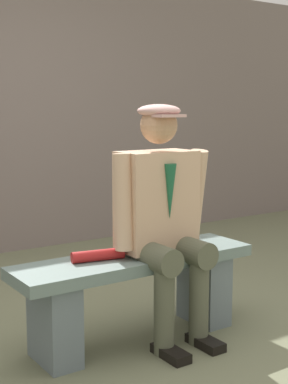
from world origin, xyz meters
The scene contains 4 objects.
ground_plane centered at (0.00, 0.00, 0.00)m, with size 30.00×30.00×0.00m, color #6C6F53.
bench centered at (0.00, 0.00, 0.32)m, with size 1.41×0.38×0.49m.
seated_man centered at (-0.14, 0.06, 0.74)m, with size 0.60×0.54×1.32m.
rolled_magazine centered at (0.23, -0.02, 0.52)m, with size 0.06×0.06×0.29m, color #B21E1E.
Camera 1 is at (1.67, 2.53, 1.31)m, focal length 52.58 mm.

